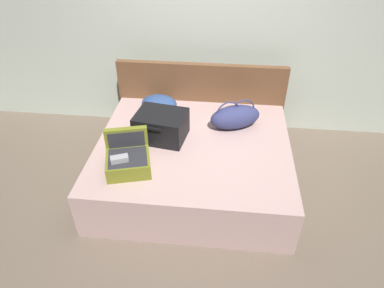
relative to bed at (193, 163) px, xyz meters
The scene contains 8 objects.
ground_plane 0.47m from the bed, 90.00° to the right, with size 12.00×12.00×0.00m, color #6B5B4C.
back_wall 1.63m from the bed, 90.00° to the left, with size 8.00×0.10×2.60m, color #B7C1B2.
bed is the anchor object (origin of this frame).
headboard 0.96m from the bed, 90.00° to the left, with size 2.05×0.08×0.99m, color brown.
hard_case_large 0.54m from the bed, 164.92° to the left, with size 0.56×0.48×0.29m.
hard_case_medium 0.80m from the bed, 142.81° to the right, with size 0.49×0.49×0.34m.
duffel_bag 0.68m from the bed, 40.57° to the left, with size 0.62×0.45×0.34m.
pillow_near_headboard 0.85m from the bed, 127.10° to the left, with size 0.42×0.31×0.19m, color navy.
Camera 1 is at (0.29, -2.49, 2.68)m, focal length 32.60 mm.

